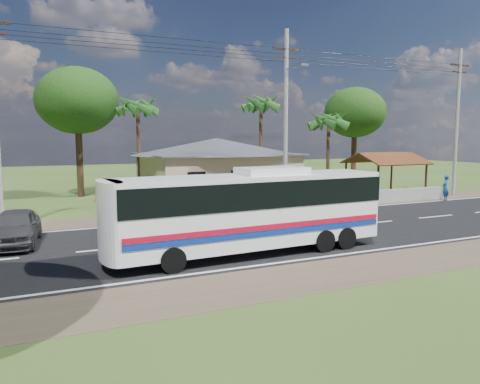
# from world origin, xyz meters

# --- Properties ---
(ground) EXTENTS (120.00, 120.00, 0.00)m
(ground) POSITION_xyz_m (0.00, 0.00, 0.00)
(ground) COLOR #304B1B
(ground) RESTS_ON ground
(road) EXTENTS (120.00, 16.00, 0.03)m
(road) POSITION_xyz_m (0.00, 0.00, 0.01)
(road) COLOR black
(road) RESTS_ON ground
(house) EXTENTS (12.40, 10.00, 5.00)m
(house) POSITION_xyz_m (1.00, 13.00, 2.64)
(house) COLOR tan
(house) RESTS_ON ground
(waiting_shed) EXTENTS (5.20, 4.48, 3.35)m
(waiting_shed) POSITION_xyz_m (13.00, 8.50, 2.73)
(waiting_shed) COLOR #351F13
(waiting_shed) RESTS_ON ground
(concrete_barrier) EXTENTS (7.00, 0.30, 0.90)m
(concrete_barrier) POSITION_xyz_m (12.00, 5.60, 0.45)
(concrete_barrier) COLOR #9E9E99
(concrete_barrier) RESTS_ON ground
(utility_poles) EXTENTS (32.80, 2.22, 11.00)m
(utility_poles) POSITION_xyz_m (2.67, 6.49, 5.77)
(utility_poles) COLOR #9E9E99
(utility_poles) RESTS_ON ground
(palm_near) EXTENTS (2.80, 2.80, 6.70)m
(palm_near) POSITION_xyz_m (9.50, 11.00, 5.71)
(palm_near) COLOR #47301E
(palm_near) RESTS_ON ground
(palm_mid) EXTENTS (2.80, 2.80, 8.20)m
(palm_mid) POSITION_xyz_m (6.00, 15.50, 7.16)
(palm_mid) COLOR #47301E
(palm_mid) RESTS_ON ground
(palm_far) EXTENTS (2.80, 2.80, 7.70)m
(palm_far) POSITION_xyz_m (-4.00, 16.00, 6.68)
(palm_far) COLOR #47301E
(palm_far) RESTS_ON ground
(tree_behind_house) EXTENTS (6.00, 6.00, 9.61)m
(tree_behind_house) POSITION_xyz_m (-8.00, 18.00, 7.12)
(tree_behind_house) COLOR #47301E
(tree_behind_house) RESTS_ON ground
(tree_behind_shed) EXTENTS (5.60, 5.60, 9.02)m
(tree_behind_shed) POSITION_xyz_m (16.00, 16.00, 6.68)
(tree_behind_shed) COLOR #47301E
(tree_behind_shed) RESTS_ON ground
(coach_bus) EXTENTS (10.76, 2.66, 3.32)m
(coach_bus) POSITION_xyz_m (-4.15, -3.10, 1.90)
(coach_bus) COLOR white
(coach_bus) RESTS_ON ground
(motorcycle) EXTENTS (1.60, 0.81, 0.80)m
(motorcycle) POSITION_xyz_m (13.59, 7.47, 0.40)
(motorcycle) COLOR black
(motorcycle) RESTS_ON ground
(person) EXTENTS (0.79, 0.68, 1.84)m
(person) POSITION_xyz_m (14.92, 4.58, 0.92)
(person) COLOR #1A4990
(person) RESTS_ON ground
(small_car) EXTENTS (2.35, 4.62, 1.51)m
(small_car) POSITION_xyz_m (-12.36, 2.42, 0.75)
(small_car) COLOR #2D2C2F
(small_car) RESTS_ON ground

